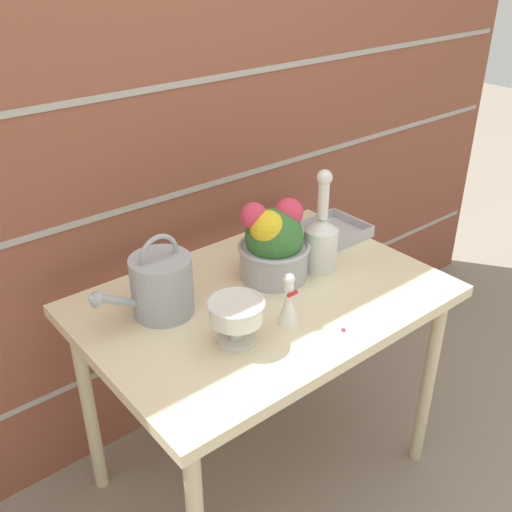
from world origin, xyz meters
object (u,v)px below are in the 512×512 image
crystal_pedestal_bowl (236,314)px  figurine_vase (288,303)px  flower_planter (274,243)px  glass_decanter (321,238)px  watering_can (161,285)px  wire_tray (327,235)px

crystal_pedestal_bowl → figurine_vase: (0.16, -0.02, -0.02)m
crystal_pedestal_bowl → flower_planter: (0.30, 0.20, 0.03)m
glass_decanter → watering_can: bearing=169.0°
glass_decanter → wire_tray: glass_decanter is taller
figurine_vase → wire_tray: 0.55m
glass_decanter → flower_planter: bearing=160.2°
crystal_pedestal_bowl → flower_planter: size_ratio=0.59×
glass_decanter → wire_tray: (0.17, 0.14, -0.10)m
watering_can → crystal_pedestal_bowl: (0.08, -0.24, -0.00)m
flower_planter → wire_tray: size_ratio=0.93×
glass_decanter → figurine_vase: bearing=-150.1°
crystal_pedestal_bowl → glass_decanter: glass_decanter is taller
crystal_pedestal_bowl → glass_decanter: bearing=17.6°
crystal_pedestal_bowl → flower_planter: flower_planter is taller
crystal_pedestal_bowl → figurine_vase: size_ratio=0.96×
flower_planter → glass_decanter: bearing=-19.8°
glass_decanter → wire_tray: 0.24m
watering_can → figurine_vase: size_ratio=2.01×
watering_can → glass_decanter: glass_decanter is taller
crystal_pedestal_bowl → flower_planter: 0.36m
watering_can → figurine_vase: watering_can is taller
crystal_pedestal_bowl → wire_tray: size_ratio=0.55×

